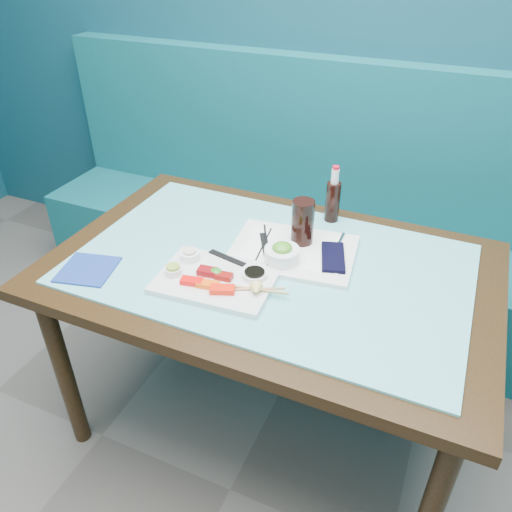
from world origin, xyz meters
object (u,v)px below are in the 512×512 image
at_px(booth_bench, 334,238).
at_px(sashimi_plate, 216,280).
at_px(dining_table, 270,285).
at_px(cola_glass, 303,222).
at_px(seaweed_bowl, 282,255).
at_px(cola_bottle_body, 333,202).
at_px(blue_napkin, 88,269).
at_px(serving_tray, 293,251).

relative_size(booth_bench, sashimi_plate, 8.68).
distance_m(booth_bench, dining_table, 0.89).
xyz_separation_m(sashimi_plate, cola_glass, (0.17, 0.30, 0.08)).
height_order(booth_bench, sashimi_plate, booth_bench).
bearing_deg(seaweed_bowl, cola_bottle_body, 79.88).
height_order(booth_bench, seaweed_bowl, booth_bench).
distance_m(dining_table, cola_bottle_body, 0.39).
height_order(sashimi_plate, cola_glass, cola_glass).
bearing_deg(booth_bench, dining_table, -90.00).
relative_size(dining_table, blue_napkin, 8.69).
bearing_deg(blue_napkin, seaweed_bowl, 26.78).
height_order(dining_table, blue_napkin, blue_napkin).
bearing_deg(dining_table, serving_tray, 59.51).
xyz_separation_m(dining_table, cola_bottle_body, (0.10, 0.34, 0.16)).
relative_size(booth_bench, blue_napkin, 18.62).
relative_size(sashimi_plate, cola_glass, 2.27).
distance_m(booth_bench, sashimi_plate, 1.08).
height_order(booth_bench, blue_napkin, booth_bench).
xyz_separation_m(cola_glass, cola_bottle_body, (0.04, 0.21, -0.02)).
distance_m(seaweed_bowl, cola_glass, 0.14).
height_order(dining_table, cola_glass, cola_glass).
relative_size(cola_bottle_body, blue_napkin, 0.91).
distance_m(dining_table, blue_napkin, 0.58).
relative_size(sashimi_plate, blue_napkin, 2.15).
xyz_separation_m(dining_table, blue_napkin, (-0.50, -0.27, 0.09)).
distance_m(seaweed_bowl, cola_bottle_body, 0.35).
xyz_separation_m(cola_glass, blue_napkin, (-0.56, -0.40, -0.09)).
distance_m(booth_bench, seaweed_bowl, 0.94).
relative_size(dining_table, cola_glass, 9.21).
height_order(cola_glass, blue_napkin, cola_glass).
distance_m(dining_table, seaweed_bowl, 0.13).
xyz_separation_m(booth_bench, cola_glass, (0.06, -0.70, 0.47)).
bearing_deg(seaweed_bowl, dining_table, -172.44).
bearing_deg(cola_bottle_body, cola_glass, -100.97).
xyz_separation_m(seaweed_bowl, cola_glass, (0.02, 0.13, 0.05)).
distance_m(seaweed_bowl, blue_napkin, 0.61).
relative_size(cola_glass, blue_napkin, 0.94).
bearing_deg(booth_bench, cola_bottle_body, -78.84).
bearing_deg(cola_bottle_body, booth_bench, 101.16).
xyz_separation_m(seaweed_bowl, cola_bottle_body, (0.06, 0.34, 0.04)).
bearing_deg(serving_tray, sashimi_plate, -129.76).
bearing_deg(cola_bottle_body, sashimi_plate, -112.27).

